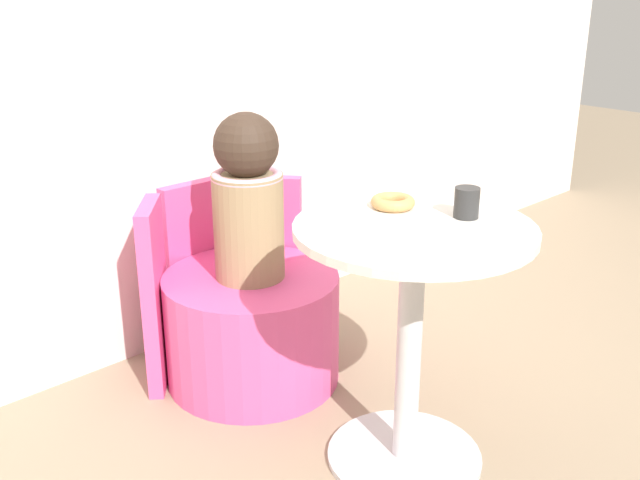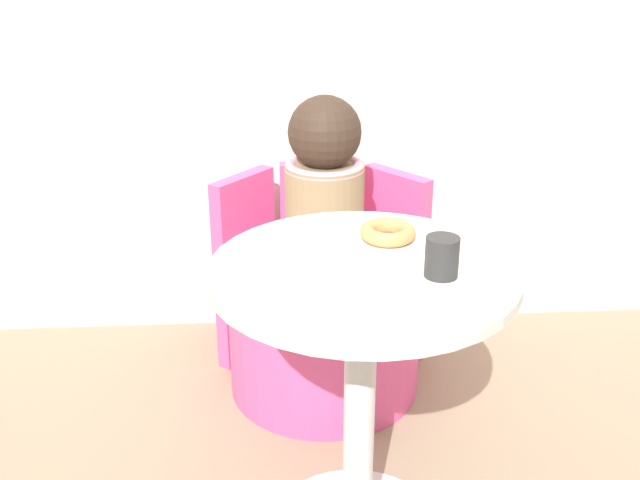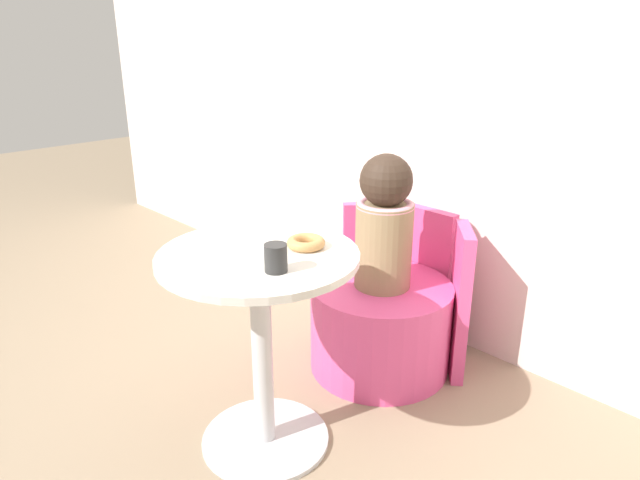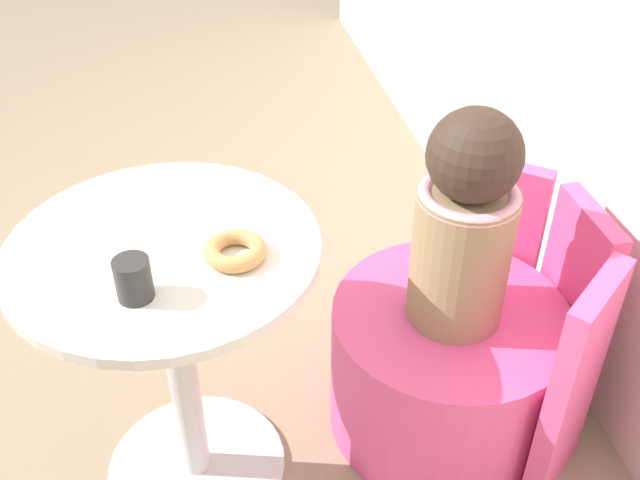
{
  "view_description": "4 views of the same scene",
  "coord_description": "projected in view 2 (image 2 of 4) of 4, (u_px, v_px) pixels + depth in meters",
  "views": [
    {
      "loc": [
        -1.4,
        -1.18,
        1.38
      ],
      "look_at": [
        0.07,
        0.37,
        0.59
      ],
      "focal_mm": 42.0,
      "sensor_mm": 36.0,
      "label": 1
    },
    {
      "loc": [
        -0.12,
        -1.39,
        1.39
      ],
      "look_at": [
        -0.0,
        0.37,
        0.64
      ],
      "focal_mm": 42.0,
      "sensor_mm": 36.0,
      "label": 2
    },
    {
      "loc": [
        1.4,
        -1.03,
        1.4
      ],
      "look_at": [
        -0.0,
        0.34,
        0.67
      ],
      "focal_mm": 32.0,
      "sensor_mm": 36.0,
      "label": 3
    },
    {
      "loc": [
        1.31,
        0.06,
        1.65
      ],
      "look_at": [
        0.04,
        0.33,
        0.67
      ],
      "focal_mm": 42.0,
      "sensor_mm": 36.0,
      "label": 4
    }
  ],
  "objects": [
    {
      "name": "round_table",
      "position": [
        360.0,
        362.0,
        1.64
      ],
      "size": [
        0.65,
        0.65,
        0.73
      ],
      "color": "silver",
      "rests_on": "ground_plane"
    },
    {
      "name": "tub_chair",
      "position": [
        324.0,
        331.0,
        2.37
      ],
      "size": [
        0.6,
        0.6,
        0.39
      ],
      "color": "#E54C8C",
      "rests_on": "ground_plane"
    },
    {
      "name": "booth_backrest",
      "position": [
        319.0,
        261.0,
        2.55
      ],
      "size": [
        0.7,
        0.26,
        0.65
      ],
      "color": "#E54C8C",
      "rests_on": "ground_plane"
    },
    {
      "name": "child_figure",
      "position": [
        325.0,
        192.0,
        2.19
      ],
      "size": [
        0.23,
        0.23,
        0.56
      ],
      "color": "#937A56",
      "rests_on": "tub_chair"
    },
    {
      "name": "donut",
      "position": [
        388.0,
        232.0,
        1.67
      ],
      "size": [
        0.13,
        0.13,
        0.03
      ],
      "color": "tan",
      "rests_on": "round_table"
    },
    {
      "name": "cup",
      "position": [
        442.0,
        257.0,
        1.49
      ],
      "size": [
        0.07,
        0.07,
        0.08
      ],
      "color": "#2D2D2D",
      "rests_on": "round_table"
    }
  ]
}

